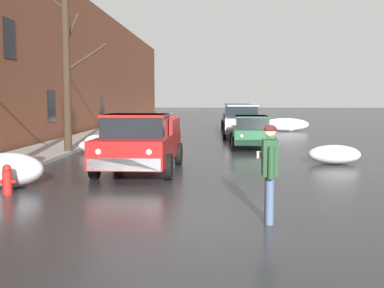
{
  "coord_description": "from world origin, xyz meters",
  "views": [
    {
      "loc": [
        0.42,
        -8.58,
        2.24
      ],
      "look_at": [
        -0.32,
        6.19,
        0.85
      ],
      "focal_mm": 46.75,
      "sensor_mm": 36.0,
      "label": 1
    }
  ],
  "objects": [
    {
      "name": "ground_plane",
      "position": [
        0.0,
        0.0,
        0.0
      ],
      "size": [
        200.0,
        200.0,
        0.0
      ],
      "primitive_type": "plane",
      "color": "#2B2B2D"
    },
    {
      "name": "left_sidewalk_slab",
      "position": [
        -6.52,
        18.0,
        0.07
      ],
      "size": [
        2.45,
        80.0,
        0.13
      ],
      "primitive_type": "cube",
      "color": "gray",
      "rests_on": "ground"
    },
    {
      "name": "brick_townhouse_facade",
      "position": [
        -8.24,
        18.0,
        4.27
      ],
      "size": [
        0.63,
        80.0,
        8.54
      ],
      "color": "brown",
      "rests_on": "ground"
    },
    {
      "name": "snow_bank_near_corner_left",
      "position": [
        -4.84,
        3.58,
        0.4
      ],
      "size": [
        1.82,
        1.22,
        0.85
      ],
      "color": "white",
      "rests_on": "ground"
    },
    {
      "name": "snow_bank_along_left_kerb",
      "position": [
        4.37,
        8.36,
        0.32
      ],
      "size": [
        1.75,
        1.11,
        0.64
      ],
      "color": "white",
      "rests_on": "ground"
    },
    {
      "name": "snow_bank_mid_block_left",
      "position": [
        -4.2,
        11.04,
        0.32
      ],
      "size": [
        1.9,
        1.15,
        0.75
      ],
      "color": "white",
      "rests_on": "ground"
    },
    {
      "name": "snow_bank_near_corner_right",
      "position": [
        4.87,
        24.7,
        0.41
      ],
      "size": [
        3.12,
        0.93,
        0.87
      ],
      "color": "white",
      "rests_on": "ground"
    },
    {
      "name": "snow_bank_along_right_kerb",
      "position": [
        -4.85,
        27.22,
        0.41
      ],
      "size": [
        1.89,
        1.28,
        0.84
      ],
      "color": "white",
      "rests_on": "ground"
    },
    {
      "name": "bare_tree_second_along_sidewalk",
      "position": [
        -5.45,
        10.83,
        3.49
      ],
      "size": [
        2.53,
        1.55,
        6.72
      ],
      "color": "#382B1E",
      "rests_on": "ground"
    },
    {
      "name": "pickup_truck_red_approaching_near_lane",
      "position": [
        -1.91,
        6.3,
        0.88
      ],
      "size": [
        2.31,
        5.23,
        1.76
      ],
      "color": "red",
      "rests_on": "ground"
    },
    {
      "name": "sedan_green_parked_kerbside_close",
      "position": [
        1.94,
        13.72,
        0.75
      ],
      "size": [
        1.86,
        4.27,
        1.42
      ],
      "color": "#1E5633",
      "rests_on": "ground"
    },
    {
      "name": "suv_white_parked_kerbside_mid",
      "position": [
        1.79,
        19.29,
        0.99
      ],
      "size": [
        2.14,
        4.66,
        1.82
      ],
      "color": "silver",
      "rests_on": "ground"
    },
    {
      "name": "suv_darkblue_parked_far_down_block",
      "position": [
        1.74,
        25.09,
        0.99
      ],
      "size": [
        2.07,
        4.5,
        1.82
      ],
      "color": "navy",
      "rests_on": "ground"
    },
    {
      "name": "pedestrian_with_coffee",
      "position": [
        1.35,
        0.23,
        1.04
      ],
      "size": [
        0.35,
        0.63,
        1.76
      ],
      "color": "slate",
      "rests_on": "ground"
    },
    {
      "name": "fire_hydrant",
      "position": [
        -4.41,
        2.55,
        0.36
      ],
      "size": [
        0.42,
        0.22,
        0.71
      ],
      "color": "#B21E19",
      "rests_on": "ground"
    }
  ]
}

